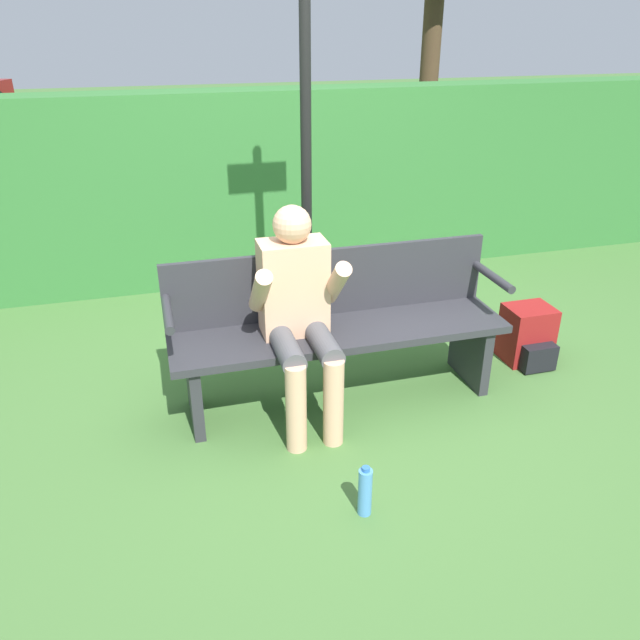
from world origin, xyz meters
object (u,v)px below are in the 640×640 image
at_px(person_seated, 298,307).
at_px(signpost, 306,130).
at_px(backpack, 528,336).
at_px(water_bottle, 365,492).
at_px(park_bench, 337,325).

height_order(person_seated, signpost, signpost).
height_order(backpack, signpost, signpost).
bearing_deg(water_bottle, park_bench, 80.26).
xyz_separation_m(park_bench, water_bottle, (-0.18, -1.03, -0.34)).
xyz_separation_m(person_seated, signpost, (0.28, 0.89, 0.79)).
bearing_deg(person_seated, backpack, 6.37).
distance_m(backpack, signpost, 1.98).
distance_m(park_bench, water_bottle, 1.10).
bearing_deg(backpack, signpost, 151.74).
xyz_separation_m(backpack, signpost, (-1.33, 0.71, 1.28)).
height_order(backpack, water_bottle, backpack).
bearing_deg(park_bench, signpost, 88.48).
xyz_separation_m(park_bench, signpost, (0.02, 0.76, 0.99)).
relative_size(person_seated, water_bottle, 4.53).
height_order(park_bench, backpack, park_bench).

